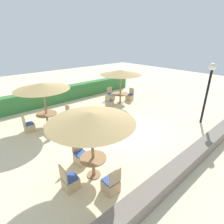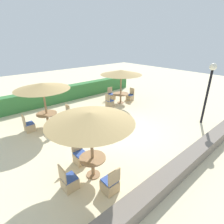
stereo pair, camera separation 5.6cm
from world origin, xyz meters
The scene contains 19 objects.
ground_plane centered at (0.00, 0.00, 0.00)m, with size 40.00×40.00×0.00m, color beige.
hedge_row centered at (0.00, 6.34, 0.55)m, with size 13.00×0.70×1.10m, color #387A3D.
stone_border centered at (0.00, -3.64, 0.25)m, with size 10.00×0.56×0.50m, color slate.
lamp_post centered at (4.25, -2.31, 2.35)m, with size 0.36×0.36×3.32m.
parasol_back_right centered at (3.05, 3.14, 2.26)m, with size 2.93×2.93×2.43m.
round_table_back_right centered at (3.05, 3.14, 0.58)m, with size 1.17×1.17×0.72m.
patio_chair_back_right_east centered at (4.05, 3.12, 0.26)m, with size 0.46×0.46×0.93m.
patio_chair_back_right_north centered at (3.08, 4.23, 0.26)m, with size 0.46×0.46×0.93m.
patio_chair_back_right_west centered at (1.96, 3.12, 0.26)m, with size 0.46×0.46×0.93m.
parasol_front_left centered at (-2.85, -1.68, 2.24)m, with size 2.77×2.77×2.41m.
round_table_front_left centered at (-2.85, -1.68, 0.55)m, with size 0.91×0.91×0.75m.
patio_chair_front_left_north centered at (-2.83, -0.80, 0.26)m, with size 0.46×0.46×0.93m.
patio_chair_front_left_west centered at (-3.77, -1.68, 0.26)m, with size 0.46×0.46×0.93m.
patio_chair_front_left_south centered at (-2.86, -2.61, 0.26)m, with size 0.46×0.46×0.93m.
parasol_back_left centered at (-2.53, 3.10, 2.22)m, with size 2.78×2.78×2.39m.
round_table_back_left centered at (-2.53, 3.10, 0.58)m, with size 1.08×1.08×0.73m.
patio_chair_back_left_south centered at (-2.48, 2.14, 0.26)m, with size 0.46×0.46×0.93m.
patio_chair_back_left_west centered at (-3.51, 3.10, 0.26)m, with size 0.46×0.46×0.93m.
patio_chair_back_left_east centered at (-1.49, 3.05, 0.26)m, with size 0.46×0.46×0.93m.
Camera 2 is at (-5.52, -5.77, 4.47)m, focal length 28.00 mm.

